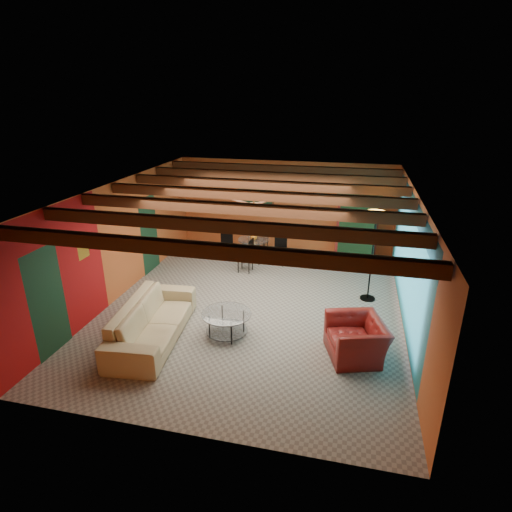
% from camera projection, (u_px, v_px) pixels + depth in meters
% --- Properties ---
extents(room, '(6.52, 8.01, 2.71)m').
position_uv_depth(room, '(255.00, 204.00, 8.86)').
color(room, gray).
rests_on(room, ground).
extents(sofa, '(1.31, 2.76, 0.78)m').
position_uv_depth(sofa, '(153.00, 321.00, 8.22)').
color(sofa, tan).
rests_on(sofa, ground).
extents(armchair, '(1.25, 1.34, 0.72)m').
position_uv_depth(armchair, '(356.00, 339.00, 7.67)').
color(armchair, maroon).
rests_on(armchair, ground).
extents(coffee_table, '(1.20, 1.20, 0.51)m').
position_uv_depth(coffee_table, '(227.00, 324.00, 8.36)').
color(coffee_table, silver).
rests_on(coffee_table, ground).
extents(dining_table, '(1.94, 1.94, 0.94)m').
position_uv_depth(dining_table, '(254.00, 246.00, 11.97)').
color(dining_table, silver).
rests_on(dining_table, ground).
extents(armoire, '(1.18, 0.90, 1.87)m').
position_uv_depth(armoire, '(357.00, 227.00, 12.16)').
color(armoire, maroon).
rests_on(armoire, ground).
extents(floor_lamp, '(0.52, 0.52, 2.15)m').
position_uv_depth(floor_lamp, '(372.00, 257.00, 9.54)').
color(floor_lamp, black).
rests_on(floor_lamp, ground).
extents(ceiling_fan, '(1.50, 1.50, 0.44)m').
position_uv_depth(ceiling_fan, '(254.00, 206.00, 8.76)').
color(ceiling_fan, '#472614').
rests_on(ceiling_fan, ceiling).
extents(painting, '(1.05, 0.03, 0.65)m').
position_uv_depth(painting, '(255.00, 195.00, 12.80)').
color(painting, black).
rests_on(painting, wall_back).
extents(potted_plant, '(0.49, 0.45, 0.46)m').
position_uv_depth(potted_plant, '(361.00, 187.00, 11.74)').
color(potted_plant, '#26661E').
rests_on(potted_plant, armoire).
extents(vase, '(0.24, 0.24, 0.21)m').
position_uv_depth(vase, '(254.00, 227.00, 11.76)').
color(vase, orange).
rests_on(vase, dining_table).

